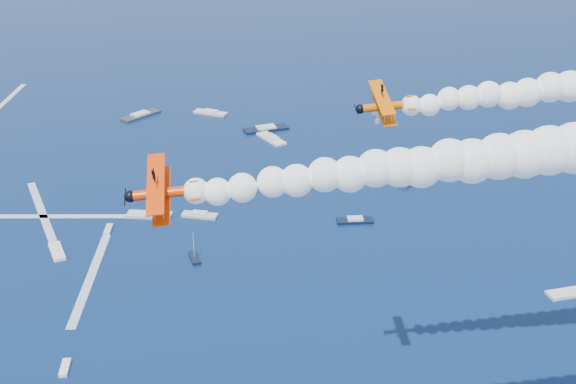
{
  "coord_description": "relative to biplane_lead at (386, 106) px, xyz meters",
  "views": [
    {
      "loc": [
        2.29,
        -62.74,
        88.14
      ],
      "look_at": [
        6.72,
        14.8,
        50.36
      ],
      "focal_mm": 46.07,
      "sensor_mm": 36.0,
      "label": 1
    }
  ],
  "objects": [
    {
      "name": "biplane_lead",
      "position": [
        0.0,
        0.0,
        0.0
      ],
      "size": [
        8.34,
        9.74,
        7.33
      ],
      "primitive_type": null,
      "rotation": [
        -0.22,
        0.07,
        3.19
      ],
      "color": "#F86605"
    },
    {
      "name": "biplane_trail",
      "position": [
        -26.13,
        -21.34,
        -1.14
      ],
      "size": [
        8.33,
        10.03,
        8.28
      ],
      "primitive_type": null,
      "rotation": [
        -0.35,
        0.07,
        3.17
      ],
      "color": "#FF3A05"
    },
    {
      "name": "smoke_trail_trail",
      "position": [
        5.45,
        -20.31,
        1.28
      ],
      "size": [
        64.04,
        10.56,
        11.47
      ],
      "primitive_type": null,
      "rotation": [
        0.0,
        0.0,
        3.17
      ],
      "color": "white"
    },
    {
      "name": "spectator_boats",
      "position": [
        -18.22,
        91.89,
        -56.58
      ],
      "size": [
        214.32,
        161.6,
        0.7
      ],
      "color": "white",
      "rests_on": "ground"
    },
    {
      "name": "boat_wakes",
      "position": [
        -74.02,
        98.6,
        -56.9
      ],
      "size": [
        61.71,
        161.72,
        0.04
      ],
      "color": "white",
      "rests_on": "ground"
    }
  ]
}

